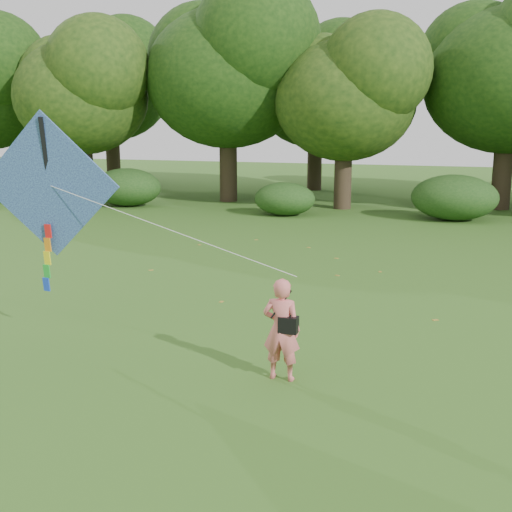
% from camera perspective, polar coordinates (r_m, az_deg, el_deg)
% --- Properties ---
extents(ground, '(100.00, 100.00, 0.00)m').
position_cam_1_polar(ground, '(10.87, -0.65, -10.06)').
color(ground, '#265114').
rests_on(ground, ground).
extents(man_kite_flyer, '(0.61, 0.40, 1.67)m').
position_cam_1_polar(man_kite_flyer, '(10.23, 2.28, -6.53)').
color(man_kite_flyer, '#D96966').
rests_on(man_kite_flyer, ground).
extents(crossbody_bag, '(0.43, 0.20, 0.69)m').
position_cam_1_polar(crossbody_bag, '(10.13, 2.88, -6.05)').
color(crossbody_bag, black).
rests_on(crossbody_bag, ground).
extents(flying_kite, '(6.24, 1.06, 3.39)m').
position_cam_1_polar(flying_kite, '(12.42, -17.90, 5.83)').
color(flying_kite, '#234897').
rests_on(flying_kite, ground).
extents(tree_line, '(54.70, 15.30, 9.48)m').
position_cam_1_polar(tree_line, '(32.50, 15.45, 14.33)').
color(tree_line, '#3A2D1E').
rests_on(tree_line, ground).
extents(shrub_band, '(39.15, 3.22, 1.88)m').
position_cam_1_polar(shrub_band, '(27.63, 9.45, 5.19)').
color(shrub_band, '#264919').
rests_on(shrub_band, ground).
extents(fallen_leaves, '(8.69, 15.08, 0.01)m').
position_cam_1_polar(fallen_leaves, '(17.27, 0.39, -1.61)').
color(fallen_leaves, olive).
rests_on(fallen_leaves, ground).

